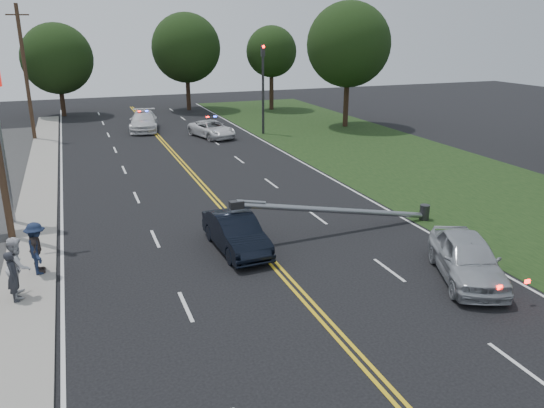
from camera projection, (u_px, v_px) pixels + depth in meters
name	position (u px, v px, depth m)	size (l,w,h in m)	color
ground	(353.00, 352.00, 14.25)	(120.00, 120.00, 0.00)	black
sidewalk	(31.00, 254.00, 20.27)	(1.80, 70.00, 0.12)	gray
grass_verge	(487.00, 195.00, 27.67)	(12.00, 80.00, 0.01)	black
centerline_yellow	(241.00, 227.00, 23.12)	(0.36, 80.00, 0.00)	gold
traffic_signal	(263.00, 82.00, 42.33)	(0.28, 0.41, 7.05)	#2D2D30
fallen_streetlight	(349.00, 211.00, 22.47)	(9.36, 0.44, 1.91)	#2D2D30
utility_pole_far	(26.00, 73.00, 39.70)	(1.60, 0.28, 10.00)	#382619
tree_6	(57.00, 59.00, 50.79)	(6.69, 6.69, 8.84)	black
tree_7	(186.00, 48.00, 54.50)	(7.05, 7.05, 9.87)	black
tree_8	(271.00, 52.00, 54.86)	(5.22, 5.22, 8.59)	black
tree_9	(349.00, 45.00, 44.79)	(7.11, 7.11, 10.51)	black
crashed_sedan	(236.00, 233.00, 20.59)	(1.51, 4.33, 1.43)	black
waiting_sedan	(467.00, 258.00, 18.15)	(1.85, 4.60, 1.57)	#B0B3B8
emergency_a	(212.00, 129.00, 42.05)	(2.16, 4.69, 1.30)	silver
emergency_b	(144.00, 121.00, 44.80)	(2.22, 5.46, 1.58)	silver
bystander_a	(13.00, 276.00, 16.48)	(0.60, 0.39, 1.65)	#282A30
bystander_b	(18.00, 266.00, 16.77)	(0.96, 0.74, 1.97)	silver
bystander_c	(37.00, 248.00, 18.27)	(1.20, 0.69, 1.86)	#19243F
bystander_d	(36.00, 248.00, 18.33)	(1.06, 0.44, 1.81)	#504340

